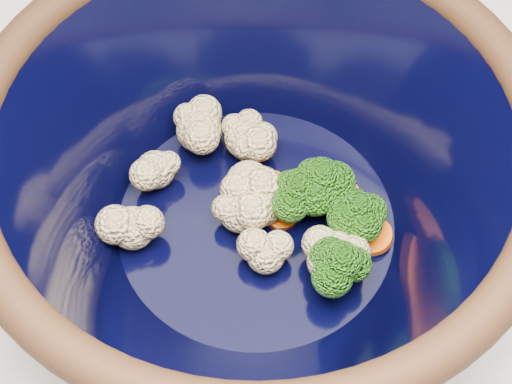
{
  "coord_description": "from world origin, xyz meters",
  "views": [
    {
      "loc": [
        -0.11,
        -0.31,
        1.37
      ],
      "look_at": [
        -0.08,
        -0.05,
        0.97
      ],
      "focal_mm": 50.0,
      "sensor_mm": 36.0,
      "label": 1
    }
  ],
  "objects": [
    {
      "name": "counter",
      "position": [
        0.0,
        0.0,
        0.45
      ],
      "size": [
        1.2,
        1.2,
        0.9
      ],
      "primitive_type": "cube",
      "color": "beige",
      "rests_on": "ground"
    },
    {
      "name": "mixing_bowl",
      "position": [
        -0.08,
        -0.05,
        0.99
      ],
      "size": [
        0.41,
        0.41,
        0.16
      ],
      "rotation": [
        0.0,
        0.0,
        -0.26
      ],
      "color": "black",
      "rests_on": "counter"
    },
    {
      "name": "vegetable_pile",
      "position": [
        -0.06,
        -0.05,
        0.96
      ],
      "size": [
        0.19,
        0.16,
        0.05
      ],
      "color": "#608442",
      "rests_on": "mixing_bowl"
    }
  ]
}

